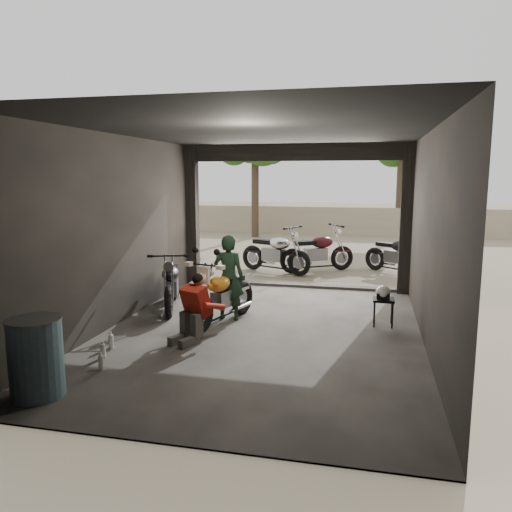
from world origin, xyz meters
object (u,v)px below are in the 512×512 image
at_px(left_bike, 171,280).
at_px(outside_bike_a, 275,249).
at_px(helmet, 383,292).
at_px(rider, 229,278).
at_px(outside_bike_c, 397,252).
at_px(sign_post, 433,207).
at_px(mechanic, 191,311).
at_px(outside_bike_b, 318,249).
at_px(stool, 384,303).
at_px(main_bike, 223,291).
at_px(oil_drum, 36,359).

xyz_separation_m(left_bike, outside_bike_a, (1.25, 3.98, 0.06)).
bearing_deg(helmet, rider, 169.46).
relative_size(outside_bike_c, helmet, 6.59).
xyz_separation_m(left_bike, sign_post, (5.08, 3.79, 1.23)).
bearing_deg(mechanic, outside_bike_b, 102.54).
bearing_deg(mechanic, stool, 52.16).
xyz_separation_m(main_bike, mechanic, (-0.17, -1.09, -0.06)).
distance_m(outside_bike_c, mechanic, 7.14).
distance_m(main_bike, mechanic, 1.11).
xyz_separation_m(oil_drum, sign_post, (5.08, 7.75, 1.33)).
height_order(left_bike, sign_post, sign_post).
xyz_separation_m(stool, sign_post, (1.17, 4.05, 1.38)).
bearing_deg(main_bike, helmet, 25.10).
relative_size(main_bike, outside_bike_c, 1.00).
relative_size(outside_bike_a, oil_drum, 2.00).
relative_size(stool, oil_drum, 0.52).
distance_m(mechanic, sign_post, 6.99).
relative_size(left_bike, rider, 1.10).
bearing_deg(mechanic, left_bike, 144.75).
height_order(main_bike, outside_bike_b, outside_bike_b).
bearing_deg(main_bike, oil_drum, -93.83).
distance_m(outside_bike_a, stool, 5.01).
xyz_separation_m(outside_bike_a, mechanic, (-0.19, -5.77, -0.12)).
xyz_separation_m(outside_bike_a, helmet, (2.65, -4.29, -0.02)).
height_order(main_bike, mechanic, main_bike).
bearing_deg(main_bike, outside_bike_c, 76.03).
distance_m(stool, sign_post, 4.44).
relative_size(stool, helmet, 1.86).
relative_size(outside_bike_a, stool, 3.82).
bearing_deg(outside_bike_a, outside_bike_b, -45.38).
bearing_deg(oil_drum, left_bike, 90.00).
bearing_deg(outside_bike_b, stool, 167.21).
bearing_deg(stool, outside_bike_b, 108.97).
bearing_deg(outside_bike_b, left_bike, 120.39).
height_order(outside_bike_a, oil_drum, outside_bike_a).
bearing_deg(rider, sign_post, -128.26).
xyz_separation_m(main_bike, sign_post, (3.85, 4.48, 1.22)).
distance_m(outside_bike_c, sign_post, 1.61).
relative_size(stool, sign_post, 0.18).
relative_size(left_bike, stool, 3.44).
height_order(stool, helmet, helmet).
bearing_deg(helmet, left_bike, 161.10).
relative_size(rider, stool, 3.14).
relative_size(outside_bike_b, sign_post, 0.70).
height_order(mechanic, helmet, mechanic).
xyz_separation_m(main_bike, helmet, (2.67, 0.39, 0.03)).
bearing_deg(oil_drum, main_bike, 69.39).
xyz_separation_m(rider, stool, (2.64, 0.22, -0.35)).
xyz_separation_m(left_bike, outside_bike_c, (4.35, 4.55, 0.02)).
relative_size(rider, oil_drum, 1.64).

